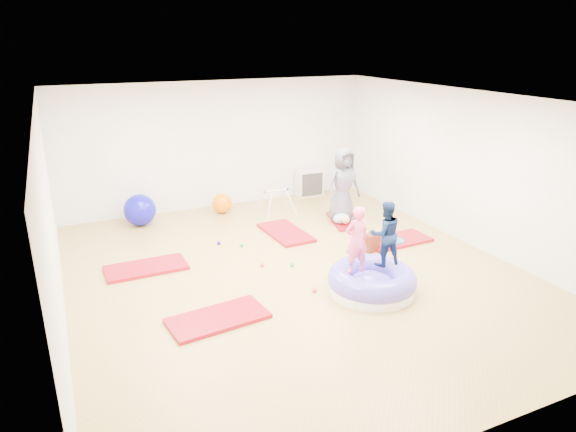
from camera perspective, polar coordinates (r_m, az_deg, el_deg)
name	(u,v)px	position (r m, az deg, el deg)	size (l,w,h in m)	color
room	(296,191)	(7.97, 0.90, 2.75)	(7.01, 8.01, 2.81)	tan
gym_mat_front_left	(218,318)	(7.22, -7.78, -11.20)	(1.34, 0.67, 0.06)	#A60913
gym_mat_mid_left	(146,268)	(8.92, -15.49, -5.56)	(1.32, 0.66, 0.06)	#A60913
gym_mat_center_back	(286,232)	(10.11, -0.27, -1.84)	(1.33, 0.66, 0.06)	#A60913
gym_mat_right	(397,240)	(9.94, 11.99, -2.65)	(1.28, 0.64, 0.05)	#A60913
gym_mat_rear_right	(345,221)	(10.82, 6.38, -0.53)	(1.13, 0.56, 0.05)	#A60913
inflatable_cushion	(372,281)	(7.94, 9.30, -7.19)	(1.35, 1.35, 0.42)	white
child_pink	(357,237)	(7.58, 7.66, -2.29)	(0.38, 0.25, 1.03)	#FF5C93
child_navy	(385,231)	(7.89, 10.77, -1.60)	(0.50, 0.39, 1.03)	#10224A
adult_caregiver	(343,184)	(10.59, 6.15, 3.51)	(0.75, 0.49, 1.53)	#575667
infant	(342,219)	(10.55, 6.04, -0.29)	(0.36, 0.37, 0.21)	#9BC8DF
ball_pit_balls	(280,251)	(9.23, -0.91, -3.89)	(3.07, 2.96, 0.07)	#100EB7
exercise_ball_blue	(140,210)	(10.90, -16.13, 0.64)	(0.66, 0.66, 0.66)	#100EB7
exercise_ball_orange	(222,203)	(11.34, -7.34, 1.40)	(0.44, 0.44, 0.44)	#FA7100
infant_play_gym	(276,198)	(11.15, -1.30, 2.03)	(0.71, 0.67, 0.54)	silver
cube_shelf	(310,183)	(12.47, 2.41, 3.67)	(0.64, 0.31, 0.64)	silver
balance_disc	(395,242)	(9.83, 11.82, -2.84)	(0.33, 0.33, 0.07)	teal
backpack	(372,243)	(9.37, 9.27, -2.93)	(0.29, 0.18, 0.33)	maroon
yellow_toy	(246,314)	(7.32, -4.72, -10.77)	(0.18, 0.18, 0.03)	#FFFC33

